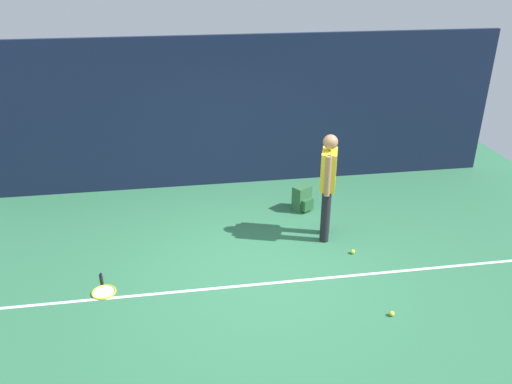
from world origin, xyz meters
TOP-DOWN VIEW (x-y plane):
  - ground_plane at (0.00, 0.00)m, footprint 12.00×12.00m
  - back_fence at (0.00, 3.00)m, footprint 10.00×0.10m
  - court_line at (0.00, -0.42)m, footprint 9.00×0.05m
  - tennis_player at (1.14, 0.68)m, footprint 0.34×0.51m
  - tennis_racket at (-2.15, -0.26)m, footprint 0.38×0.64m
  - backpack at (1.01, 1.64)m, footprint 0.37×0.38m
  - tennis_ball_near_player at (1.42, 0.13)m, footprint 0.07×0.07m
  - tennis_ball_by_fence at (1.44, -1.32)m, footprint 0.07×0.07m

SIDE VIEW (x-z plane):
  - ground_plane at x=0.00m, z-range 0.00..0.00m
  - court_line at x=0.00m, z-range 0.00..0.00m
  - tennis_racket at x=-2.15m, z-range 0.00..0.03m
  - tennis_ball_near_player at x=1.42m, z-range 0.00..0.07m
  - tennis_ball_by_fence at x=1.44m, z-range 0.00..0.07m
  - backpack at x=1.01m, z-range -0.01..0.43m
  - tennis_player at x=1.14m, z-range 0.12..1.82m
  - back_fence at x=0.00m, z-range 0.00..2.79m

